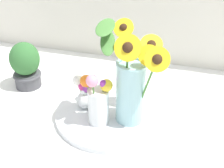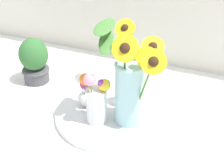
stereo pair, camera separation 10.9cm
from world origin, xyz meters
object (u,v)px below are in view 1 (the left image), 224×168
mason_jar_sunflowers (131,83)px  vase_bulb_right (84,94)px  serving_tray (112,114)px  potted_plant (26,65)px  vase_small_center (98,100)px

mason_jar_sunflowers → vase_bulb_right: (-0.18, 0.02, -0.09)m
serving_tray → potted_plant: size_ratio=2.07×
potted_plant → serving_tray: bearing=-14.8°
mason_jar_sunflowers → vase_small_center: 0.13m
vase_small_center → vase_bulb_right: vase_small_center is taller
vase_bulb_right → vase_small_center: bearing=-42.4°
vase_small_center → potted_plant: 0.41m
vase_small_center → potted_plant: (-0.37, 0.17, -0.01)m
vase_small_center → vase_bulb_right: size_ratio=1.41×
serving_tray → vase_small_center: 0.12m
mason_jar_sunflowers → vase_small_center: bearing=-156.0°
vase_small_center → vase_bulb_right: 0.10m
serving_tray → vase_small_center: bearing=-115.7°
serving_tray → vase_small_center: vase_small_center is taller
mason_jar_sunflowers → vase_bulb_right: size_ratio=2.49×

